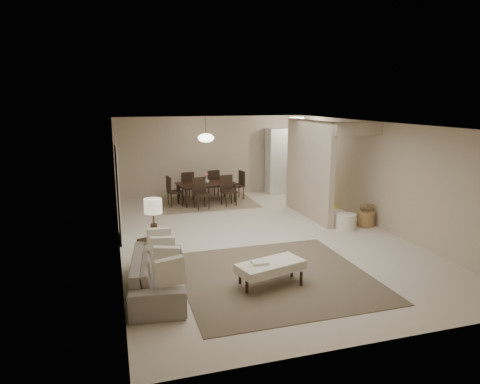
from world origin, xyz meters
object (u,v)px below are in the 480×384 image
object	(u,v)px
ottoman_bench	(271,267)
dining_table	(207,193)
pantry_cabinet	(285,161)
wicker_basket	(366,219)
round_pouf	(346,222)
side_table	(155,253)
sofa	(158,274)

from	to	relation	value
ottoman_bench	dining_table	distance (m)	5.98
pantry_cabinet	dining_table	world-z (taller)	pantry_cabinet
ottoman_bench	wicker_basket	world-z (taller)	ottoman_bench
round_pouf	wicker_basket	size ratio (longest dim) A/B	1.11
side_table	pantry_cabinet	bearing A→B (deg)	48.26
ottoman_bench	wicker_basket	xyz separation A→B (m)	(3.42, 2.52, -0.14)
round_pouf	dining_table	size ratio (longest dim) A/B	0.28
sofa	wicker_basket	xyz separation A→B (m)	(5.20, 2.22, -0.12)
pantry_cabinet	round_pouf	bearing A→B (deg)	-92.71
ottoman_bench	wicker_basket	size ratio (longest dim) A/B	2.89
round_pouf	wicker_basket	xyz separation A→B (m)	(0.60, 0.10, -0.00)
side_table	round_pouf	distance (m)	4.67
sofa	ottoman_bench	world-z (taller)	sofa
pantry_cabinet	ottoman_bench	size ratio (longest dim) A/B	1.73
side_table	sofa	bearing A→B (deg)	-92.75
ottoman_bench	side_table	size ratio (longest dim) A/B	2.32
dining_table	wicker_basket	bearing A→B (deg)	-56.77
ottoman_bench	round_pouf	xyz separation A→B (m)	(2.81, 2.42, -0.14)
wicker_basket	sofa	bearing A→B (deg)	-156.92
sofa	ottoman_bench	xyz separation A→B (m)	(1.78, -0.30, 0.02)
ottoman_bench	sofa	bearing A→B (deg)	155.30
round_pouf	side_table	bearing A→B (deg)	-166.71
pantry_cabinet	sofa	xyz separation A→B (m)	(-4.80, -6.37, -0.75)
ottoman_bench	side_table	world-z (taller)	side_table
wicker_basket	dining_table	world-z (taller)	dining_table
round_pouf	dining_table	xyz separation A→B (m)	(-2.57, 3.56, 0.11)
sofa	round_pouf	distance (m)	5.06
dining_table	ottoman_bench	bearing A→B (deg)	-101.62
pantry_cabinet	wicker_basket	size ratio (longest dim) A/B	5.01
pantry_cabinet	dining_table	bearing A→B (deg)	-165.98
pantry_cabinet	side_table	world-z (taller)	pantry_cabinet
sofa	wicker_basket	bearing A→B (deg)	-59.91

